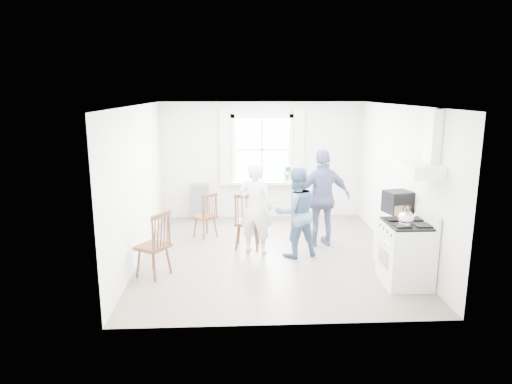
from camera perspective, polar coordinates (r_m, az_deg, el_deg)
The scene contains 16 objects.
room_shell at distance 7.82m, azimuth 1.86°, elevation 1.21°, with size 4.62×5.12×2.64m.
window_assembly at distance 10.20m, azimuth 0.74°, elevation 4.82°, with size 1.88×0.24×1.70m.
range_hood at distance 6.91m, azimuth 20.29°, elevation 3.98°, with size 0.45×0.76×0.94m.
shelf_unit at distance 10.29m, azimuth -7.04°, elevation -1.23°, with size 0.40×0.30×0.80m, color slate.
gas_stove at distance 7.18m, azimuth 18.24°, elevation -7.23°, with size 0.68×0.76×1.12m.
kettle at distance 6.85m, azimuth 18.23°, elevation -3.20°, with size 0.22×0.22×0.31m.
low_cabinet at distance 7.84m, azimuth 16.88°, elevation -5.75°, with size 0.50×0.55×0.90m, color white.
stereo_stack at distance 7.73m, azimuth 17.30°, elevation -1.18°, with size 0.47×0.44×0.36m.
cardboard_box at distance 7.62m, azimuth 17.69°, elevation -2.17°, with size 0.25×0.18×0.16m, color #967749.
windsor_chair_a at distance 8.93m, azimuth -6.03°, elevation -2.36°, with size 0.53×0.53×0.90m.
windsor_chair_b at distance 8.22m, azimuth -1.17°, elevation -2.91°, with size 0.50×0.49×1.06m.
windsor_chair_c at distance 7.17m, azimuth -12.15°, elevation -5.61°, with size 0.59×0.60×1.04m.
person_left at distance 8.01m, azimuth -0.08°, elevation -2.02°, with size 0.60×0.60×1.64m, color white.
person_mid at distance 7.89m, azimuth 4.98°, elevation -2.56°, with size 0.77×0.77×1.57m, color slate.
person_right at distance 8.48m, azimuth 8.33°, elevation -0.75°, with size 1.06×1.06×1.81m, color navy.
potted_plant at distance 10.23m, azimuth 3.89°, elevation 2.32°, with size 0.19×0.19×0.34m, color #33733B.
Camera 1 is at (-0.64, -7.64, 2.84)m, focal length 32.00 mm.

